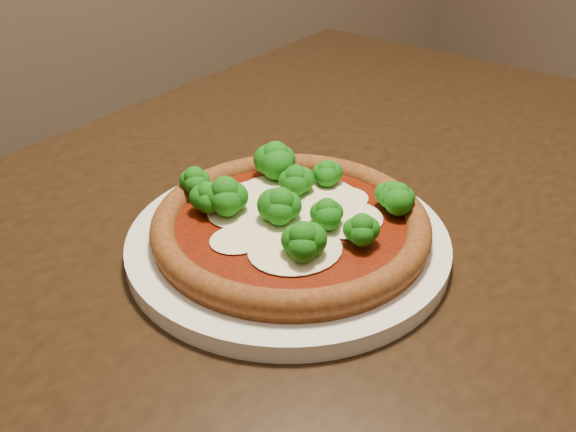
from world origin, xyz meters
TOP-DOWN VIEW (x-y plane):
  - dining_table at (0.06, 0.12)m, footprint 1.42×1.20m
  - plate at (-0.02, 0.07)m, footprint 0.32×0.32m
  - pizza at (-0.02, 0.07)m, footprint 0.28×0.28m

SIDE VIEW (x-z plane):
  - dining_table at x=0.06m, z-range 0.28..1.03m
  - plate at x=-0.02m, z-range 0.75..0.77m
  - pizza at x=-0.02m, z-range 0.75..0.82m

